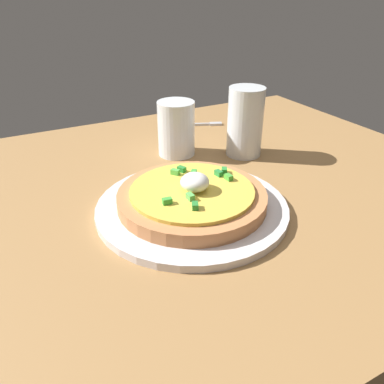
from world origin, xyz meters
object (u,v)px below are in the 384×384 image
cup_near (176,131)px  cup_far (245,126)px  fork (203,124)px  plate (192,207)px  pizza (192,196)px

cup_near → cup_far: size_ratio=0.79×
cup_near → fork: cup_near is taller
plate → fork: (20.03, 32.28, -0.32)cm
plate → cup_near: 21.80cm
cup_near → plate: bearing=-109.9°
pizza → cup_far: 23.49cm
pizza → fork: bearing=58.2°
plate → cup_far: size_ratio=2.16×
pizza → cup_near: (7.28, 20.14, 2.21)cm
cup_far → fork: size_ratio=1.24×
cup_far → cup_near: bearing=151.3°
plate → fork: bearing=58.2°
pizza → cup_far: (18.64, 13.92, 3.28)cm
cup_far → fork: cup_far is taller
cup_far → fork: 19.21cm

